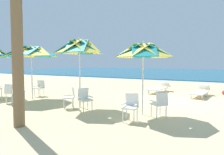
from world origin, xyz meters
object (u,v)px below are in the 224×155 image
object	(u,v)px
plastic_chair_4	(18,90)
sun_lounger_0	(200,91)
plastic_chair_3	(85,98)
beach_umbrella_0	(143,52)
plastic_chair_6	(11,92)
beach_umbrella_2	(31,52)
plastic_chair_2	(70,96)
plastic_chair_5	(40,87)
beach_umbrella_1	(79,48)
plastic_chair_0	(160,103)
sun_lounger_1	(159,88)
beach_ball	(224,93)
plastic_chair_1	(131,105)

from	to	relation	value
plastic_chair_4	sun_lounger_0	size ratio (longest dim) A/B	0.39
plastic_chair_3	sun_lounger_0	world-z (taller)	plastic_chair_3
plastic_chair_3	beach_umbrella_0	bearing A→B (deg)	14.72
plastic_chair_6	beach_umbrella_2	bearing A→B (deg)	85.24
plastic_chair_6	plastic_chair_4	bearing A→B (deg)	118.82
plastic_chair_2	plastic_chair_3	bearing A→B (deg)	-10.30
beach_umbrella_2	plastic_chair_5	bearing A→B (deg)	112.82
plastic_chair_4	plastic_chair_6	xyz separation A→B (m)	(0.36, -0.66, 0.00)
beach_umbrella_1	plastic_chair_4	distance (m)	4.16
beach_umbrella_0	plastic_chair_5	size ratio (longest dim) A/B	2.97
beach_umbrella_1	plastic_chair_3	world-z (taller)	beach_umbrella_1
plastic_chair_2	plastic_chair_4	size ratio (longest dim) A/B	1.00
beach_umbrella_2	sun_lounger_0	size ratio (longest dim) A/B	1.21
plastic_chair_0	plastic_chair_4	size ratio (longest dim) A/B	1.00
beach_umbrella_2	plastic_chair_5	world-z (taller)	beach_umbrella_2
plastic_chair_2	plastic_chair_5	size ratio (longest dim) A/B	1.00
plastic_chair_0	beach_umbrella_1	bearing A→B (deg)	179.90
plastic_chair_0	sun_lounger_1	size ratio (longest dim) A/B	0.39
beach_umbrella_1	beach_umbrella_0	bearing A→B (deg)	1.89
plastic_chair_2	plastic_chair_3	distance (m)	0.85
plastic_chair_6	sun_lounger_1	distance (m)	8.09
plastic_chair_4	plastic_chair_5	distance (m)	1.22
beach_umbrella_0	beach_umbrella_2	world-z (taller)	beach_umbrella_2
plastic_chair_5	sun_lounger_1	distance (m)	6.95
beach_umbrella_0	plastic_chair_6	xyz separation A→B (m)	(-5.97, -0.83, -1.71)
plastic_chair_2	beach_ball	bearing A→B (deg)	49.07
plastic_chair_0	plastic_chair_3	world-z (taller)	same
beach_umbrella_1	plastic_chair_3	size ratio (longest dim) A/B	3.28
beach_umbrella_0	plastic_chair_4	xyz separation A→B (m)	(-6.33, -0.18, -1.71)
plastic_chair_1	plastic_chair_5	size ratio (longest dim) A/B	1.00
plastic_chair_2	beach_ball	distance (m)	8.70
beach_umbrella_0	beach_umbrella_1	bearing A→B (deg)	-178.11
beach_ball	plastic_chair_5	bearing A→B (deg)	-150.24
plastic_chair_3	plastic_chair_4	distance (m)	4.26
beach_umbrella_2	sun_lounger_0	distance (m)	9.04
beach_umbrella_2	plastic_chair_1	bearing A→B (deg)	-11.20
beach_umbrella_1	beach_ball	distance (m)	8.60
plastic_chair_0	sun_lounger_1	distance (m)	5.59
beach_umbrella_1	sun_lounger_0	distance (m)	6.89
sun_lounger_0	beach_ball	xyz separation A→B (m)	(1.18, 1.28, -0.16)
sun_lounger_0	plastic_chair_3	bearing A→B (deg)	-124.14
plastic_chair_3	plastic_chair_5	world-z (taller)	same
beach_umbrella_0	beach_umbrella_1	size ratio (longest dim) A/B	0.90
plastic_chair_1	beach_umbrella_2	xyz separation A→B (m)	(-5.79, 1.15, 1.85)
sun_lounger_0	beach_umbrella_0	bearing A→B (deg)	-108.20
beach_umbrella_2	plastic_chair_3	bearing A→B (deg)	-12.14
sun_lounger_1	plastic_chair_2	bearing A→B (deg)	-110.88
plastic_chair_1	plastic_chair_2	bearing A→B (deg)	170.33
beach_ball	plastic_chair_0	bearing A→B (deg)	-108.99
beach_umbrella_0	beach_ball	xyz separation A→B (m)	(2.79, 6.18, -2.08)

